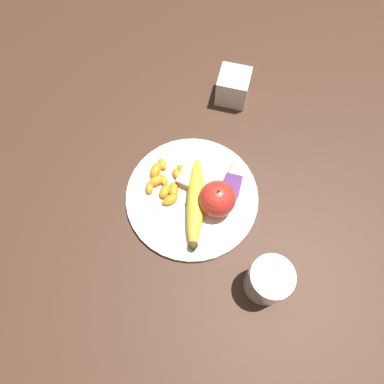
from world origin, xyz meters
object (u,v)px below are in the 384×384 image
(banana, at_px, (195,202))
(jam_packet, at_px, (230,187))
(condiment_caddy, at_px, (233,87))
(bread_slice, at_px, (205,172))
(fork, at_px, (190,200))
(juice_glass, at_px, (268,281))
(plate, at_px, (192,197))
(apple, at_px, (217,199))

(banana, height_order, jam_packet, banana)
(banana, xyz_separation_m, condiment_caddy, (0.29, -0.01, 0.01))
(banana, distance_m, bread_slice, 0.07)
(bread_slice, height_order, fork, bread_slice)
(bread_slice, bearing_deg, banana, 178.83)
(bread_slice, bearing_deg, condiment_caddy, -3.52)
(bread_slice, height_order, condiment_caddy, condiment_caddy)
(juice_glass, height_order, fork, juice_glass)
(fork, bearing_deg, banana, -67.77)
(bread_slice, distance_m, fork, 0.07)
(fork, bearing_deg, plate, 46.20)
(banana, bearing_deg, apple, -76.61)
(fork, xyz_separation_m, jam_packet, (0.04, -0.07, 0.01))
(plate, xyz_separation_m, juice_glass, (-0.14, -0.18, 0.04))
(banana, relative_size, condiment_caddy, 2.65)
(juice_glass, height_order, banana, juice_glass)
(plate, bearing_deg, condiment_caddy, -5.62)
(apple, height_order, bread_slice, apple)
(plate, relative_size, apple, 3.32)
(plate, bearing_deg, bread_slice, -14.02)
(condiment_caddy, bearing_deg, fork, 174.27)
(plate, height_order, banana, banana)
(apple, bearing_deg, plate, 80.42)
(jam_packet, bearing_deg, banana, 131.55)
(juice_glass, xyz_separation_m, banana, (0.12, 0.16, -0.02))
(fork, bearing_deg, juice_glass, -71.37)
(plate, height_order, apple, apple)
(fork, bearing_deg, apple, -33.97)
(apple, relative_size, fork, 0.49)
(plate, xyz_separation_m, fork, (-0.01, 0.00, 0.01))
(banana, relative_size, jam_packet, 3.91)
(plate, relative_size, condiment_caddy, 3.72)
(juice_glass, height_order, jam_packet, juice_glass)
(plate, height_order, juice_glass, juice_glass)
(plate, relative_size, jam_packet, 5.48)
(banana, bearing_deg, juice_glass, -126.32)
(plate, bearing_deg, fork, 171.54)
(plate, distance_m, bread_slice, 0.06)
(plate, xyz_separation_m, jam_packet, (0.03, -0.07, 0.01))
(jam_packet, distance_m, condiment_caddy, 0.24)
(plate, xyz_separation_m, bread_slice, (0.05, -0.01, 0.02))
(condiment_caddy, bearing_deg, juice_glass, -160.11)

